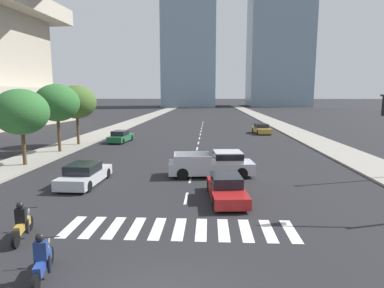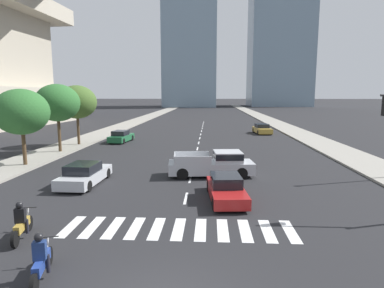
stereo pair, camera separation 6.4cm
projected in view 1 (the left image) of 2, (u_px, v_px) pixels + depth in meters
The scene contains 15 objects.
sidewalk_east at pixel (318, 142), 37.28m from camera, with size 4.00×260.00×0.15m, color gray.
sidewalk_west at pixel (84, 140), 38.68m from camera, with size 4.00×260.00×0.15m, color gray.
crosswalk_near at pixel (179, 229), 13.37m from camera, with size 9.45×2.27×0.01m.
lane_divider_center at pixel (199, 138), 41.02m from camera, with size 0.14×50.00×0.01m.
motorcycle_lead at pixel (42, 261), 9.64m from camera, with size 0.85×2.21×1.49m.
motorcycle_third at pixel (22, 224), 12.39m from camera, with size 0.78×2.11×1.49m.
pickup_truck at pixel (215, 164), 21.98m from camera, with size 5.82×2.55×1.67m.
sedan_silver_0 at pixel (85, 175), 19.95m from camera, with size 2.04×4.66×1.32m.
sedan_green_1 at pixel (121, 137), 37.63m from camera, with size 2.13×4.45×1.34m.
sedan_red_2 at pixel (226, 189), 17.09m from camera, with size 2.09×4.56×1.26m.
sedan_gold_3 at pixel (262, 129), 45.83m from camera, with size 2.27×4.58×1.35m.
street_tree_nearest at pixel (21, 112), 24.33m from camera, with size 4.02×4.02×5.72m.
street_tree_second at pixel (57, 103), 30.08m from camera, with size 4.04×4.04×6.25m.
street_tree_third at pixel (76, 102), 34.46m from camera, with size 4.12×4.12×6.25m.
office_tower_left_skyline at pixel (190, 15), 142.21m from camera, with size 22.68×25.64×80.68m.
Camera 1 is at (1.18, -7.59, 5.45)m, focal length 30.60 mm.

